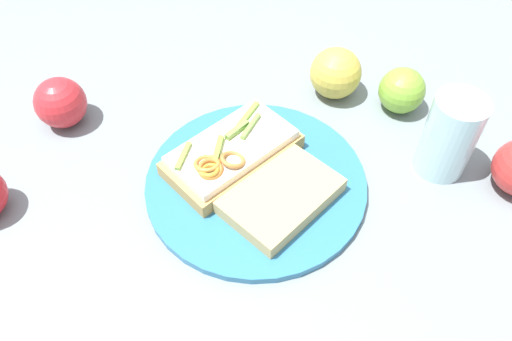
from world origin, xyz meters
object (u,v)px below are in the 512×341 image
(bread_slice_side, at_px, (281,196))
(drinking_glass, at_px, (450,136))
(apple_4, at_px, (336,73))
(apple_1, at_px, (402,90))
(plate, at_px, (256,182))
(sandwich, at_px, (232,153))
(apple_0, at_px, (60,103))

(bread_slice_side, height_order, drinking_glass, drinking_glass)
(bread_slice_side, distance_m, apple_4, 0.25)
(bread_slice_side, height_order, apple_1, apple_1)
(apple_4, bearing_deg, plate, 115.40)
(plate, bearing_deg, sandwich, 13.08)
(apple_4, bearing_deg, drinking_glass, -170.81)
(plate, distance_m, apple_4, 0.23)
(apple_0, relative_size, drinking_glass, 0.62)
(apple_0, relative_size, apple_4, 0.95)
(sandwich, bearing_deg, apple_0, 117.69)
(plate, xyz_separation_m, apple_0, (0.26, 0.18, 0.03))
(apple_4, height_order, drinking_glass, drinking_glass)
(plate, distance_m, sandwich, 0.05)
(bread_slice_side, xyz_separation_m, apple_4, (0.15, -0.20, 0.02))
(sandwich, distance_m, apple_0, 0.27)
(plate, relative_size, apple_1, 4.27)
(apple_1, xyz_separation_m, drinking_glass, (-0.12, 0.03, 0.03))
(sandwich, height_order, apple_4, apple_4)
(plate, distance_m, drinking_glass, 0.27)
(apple_4, bearing_deg, sandwich, 103.29)
(plate, distance_m, apple_1, 0.27)
(apple_4, bearing_deg, bread_slice_side, 126.43)
(plate, xyz_separation_m, apple_4, (0.10, -0.21, 0.03))
(apple_1, bearing_deg, sandwich, 83.93)
(plate, xyz_separation_m, drinking_glass, (-0.11, -0.24, 0.06))
(sandwich, xyz_separation_m, apple_1, (-0.03, -0.28, 0.01))
(sandwich, xyz_separation_m, apple_4, (0.05, -0.22, 0.01))
(sandwich, height_order, drinking_glass, drinking_glass)
(apple_1, xyz_separation_m, apple_4, (0.08, 0.07, 0.00))
(plate, height_order, drinking_glass, drinking_glass)
(plate, bearing_deg, apple_0, 35.02)
(sandwich, bearing_deg, apple_4, 2.21)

